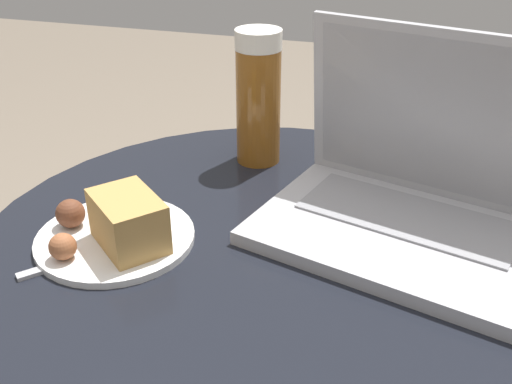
{
  "coord_description": "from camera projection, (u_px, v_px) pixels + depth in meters",
  "views": [
    {
      "loc": [
        0.16,
        -0.6,
        0.95
      ],
      "look_at": [
        -0.02,
        0.0,
        0.61
      ],
      "focal_mm": 42.0,
      "sensor_mm": 36.0,
      "label": 1
    }
  ],
  "objects": [
    {
      "name": "table",
      "position": [
        272.0,
        317.0,
        0.79
      ],
      "size": [
        0.75,
        0.75,
        0.54
      ],
      "color": "#9E9EA3",
      "rests_on": "ground_plane"
    },
    {
      "name": "laptop",
      "position": [
        411.0,
        194.0,
        0.75
      ],
      "size": [
        0.39,
        0.32,
        0.25
      ],
      "color": "#B2B2B7",
      "rests_on": "table"
    },
    {
      "name": "beer_glass",
      "position": [
        258.0,
        98.0,
        0.9
      ],
      "size": [
        0.07,
        0.07,
        0.21
      ],
      "color": "brown",
      "rests_on": "table"
    },
    {
      "name": "snack_plate",
      "position": [
        116.0,
        227.0,
        0.73
      ],
      "size": [
        0.2,
        0.2,
        0.07
      ],
      "color": "white",
      "rests_on": "table"
    },
    {
      "name": "fork",
      "position": [
        101.0,
        252.0,
        0.72
      ],
      "size": [
        0.12,
        0.14,
        0.0
      ],
      "color": "#B2B2B7",
      "rests_on": "table"
    }
  ]
}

